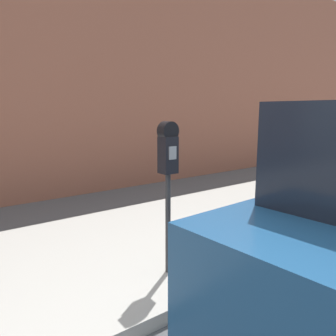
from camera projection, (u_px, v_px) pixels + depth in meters
ground_plane at (320, 331)px, 2.64m from camera, size 60.00×60.00×0.00m
sidewalk at (160, 239)px, 4.35m from camera, size 24.00×2.80×0.13m
building_facade at (63, 55)px, 6.44m from camera, size 24.00×0.30×5.68m
parking_meter at (168, 163)px, 3.15m from camera, size 0.19×0.14×1.52m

